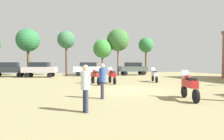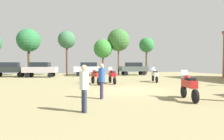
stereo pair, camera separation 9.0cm
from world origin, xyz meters
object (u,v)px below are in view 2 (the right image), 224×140
(motorcycle_6, at_px, (155,75))
(tree_5, at_px, (147,45))
(motorcycle_2, at_px, (112,76))
(tree_2, at_px, (119,40))
(car_1, at_px, (88,68))
(car_4, at_px, (9,68))
(person_1, at_px, (84,85))
(motorcycle_5, at_px, (189,85))
(person_2, at_px, (102,78))
(tree_6, at_px, (29,41))
(car_2, at_px, (40,68))
(tree_3, at_px, (67,40))
(car_3, at_px, (134,68))
(tree_4, at_px, (103,49))
(motorcycle_7, at_px, (96,76))

(motorcycle_6, relative_size, tree_5, 0.33)
(motorcycle_2, height_order, tree_2, tree_2)
(car_1, height_order, car_4, same)
(tree_5, bearing_deg, person_1, -119.22)
(motorcycle_5, distance_m, person_2, 4.35)
(tree_6, bearing_deg, car_2, -62.66)
(tree_2, relative_size, tree_3, 1.08)
(car_4, height_order, tree_5, tree_5)
(car_3, bearing_deg, motorcycle_2, 152.16)
(person_1, bearing_deg, tree_6, 177.52)
(car_2, distance_m, tree_4, 9.92)
(motorcycle_7, distance_m, person_2, 7.11)
(car_3, xyz_separation_m, person_2, (-8.97, -19.10, -0.11))
(tree_4, bearing_deg, person_2, -101.93)
(car_2, bearing_deg, motorcycle_6, -118.73)
(motorcycle_6, distance_m, motorcycle_7, 6.06)
(motorcycle_5, relative_size, car_4, 0.48)
(tree_5, height_order, tree_6, tree_6)
(motorcycle_6, bearing_deg, tree_6, 148.14)
(tree_3, relative_size, tree_5, 1.08)
(tree_4, bearing_deg, car_3, -14.98)
(motorcycle_6, distance_m, car_4, 19.63)
(motorcycle_6, height_order, tree_3, tree_3)
(person_2, bearing_deg, person_1, 177.65)
(car_4, distance_m, tree_2, 16.44)
(person_2, height_order, tree_5, tree_5)
(car_1, height_order, car_2, same)
(motorcycle_7, height_order, person_1, person_1)
(motorcycle_5, distance_m, car_2, 21.06)
(car_4, height_order, tree_6, tree_6)
(motorcycle_6, height_order, person_1, person_1)
(car_1, distance_m, tree_2, 6.89)
(car_4, relative_size, tree_5, 0.69)
(motorcycle_5, bearing_deg, person_2, 176.76)
(motorcycle_6, height_order, car_3, car_3)
(motorcycle_5, relative_size, person_1, 1.20)
(motorcycle_6, distance_m, tree_6, 19.97)
(motorcycle_6, bearing_deg, tree_3, 134.65)
(car_4, xyz_separation_m, person_2, (8.93, -19.35, -0.11))
(car_4, xyz_separation_m, tree_5, (21.19, 2.10, 3.82))
(person_1, distance_m, person_2, 2.81)
(motorcycle_6, height_order, car_2, car_2)
(motorcycle_5, bearing_deg, tree_5, 85.84)
(car_3, bearing_deg, tree_5, -53.19)
(person_1, xyz_separation_m, tree_4, (5.47, 22.91, 3.15))
(motorcycle_7, relative_size, car_3, 0.52)
(tree_2, bearing_deg, motorcycle_5, -97.24)
(car_1, height_order, person_1, car_1)
(motorcycle_7, height_order, tree_4, tree_4)
(tree_4, height_order, tree_6, tree_6)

